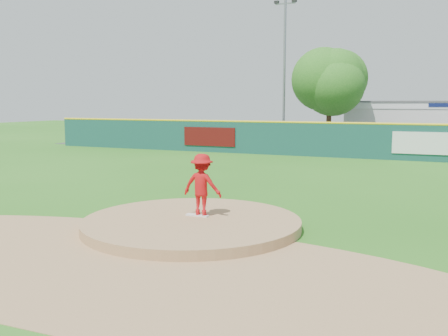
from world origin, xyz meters
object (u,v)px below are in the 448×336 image
at_px(pitcher, 202,185).
at_px(van, 439,146).
at_px(playground_slide, 170,133).
at_px(light_pole_left, 284,65).
at_px(deciduous_tree, 330,83).

xyz_separation_m(pitcher, van, (5.31, 20.45, -0.39)).
bearing_deg(playground_slide, light_pole_left, 32.44).
relative_size(playground_slide, light_pole_left, 0.28).
bearing_deg(deciduous_tree, pitcher, -85.11).
distance_m(pitcher, playground_slide, 25.75).
distance_m(pitcher, deciduous_tree, 24.96).
relative_size(pitcher, deciduous_tree, 0.22).
distance_m(van, light_pole_left, 14.05).
xyz_separation_m(pitcher, deciduous_tree, (-2.11, 24.62, 3.50)).
bearing_deg(pitcher, light_pole_left, -77.30).
relative_size(playground_slide, deciduous_tree, 0.41).
bearing_deg(van, playground_slide, 67.70).
relative_size(deciduous_tree, light_pole_left, 0.67).
bearing_deg(light_pole_left, playground_slide, -147.56).
bearing_deg(deciduous_tree, playground_slide, -166.43).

